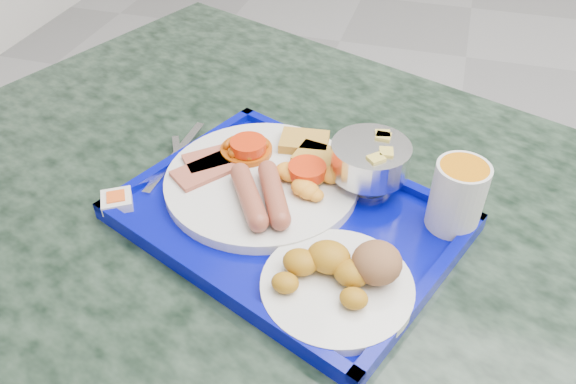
# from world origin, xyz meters

# --- Properties ---
(table) EXTENTS (1.58, 1.32, 0.84)m
(table) POSITION_xyz_m (-0.91, -0.31, 0.62)
(table) COLOR slate
(table) RESTS_ON floor
(tray) EXTENTS (0.49, 0.43, 0.02)m
(tray) POSITION_xyz_m (-0.95, -0.30, 0.85)
(tray) COLOR #030899
(tray) RESTS_ON table
(main_plate) EXTENTS (0.26, 0.26, 0.04)m
(main_plate) POSITION_xyz_m (-1.00, -0.25, 0.86)
(main_plate) COLOR silver
(main_plate) RESTS_ON tray
(bread_plate) EXTENTS (0.17, 0.17, 0.06)m
(bread_plate) POSITION_xyz_m (-0.86, -0.40, 0.87)
(bread_plate) COLOR silver
(bread_plate) RESTS_ON tray
(fruit_bowl) EXTENTS (0.10, 0.10, 0.07)m
(fruit_bowl) POSITION_xyz_m (-0.87, -0.21, 0.90)
(fruit_bowl) COLOR silver
(fruit_bowl) RESTS_ON tray
(juice_cup) EXTENTS (0.07, 0.07, 0.09)m
(juice_cup) POSITION_xyz_m (-0.75, -0.26, 0.90)
(juice_cup) COLOR silver
(juice_cup) RESTS_ON tray
(spoon) EXTENTS (0.10, 0.16, 0.01)m
(spoon) POSITION_xyz_m (-1.11, -0.18, 0.86)
(spoon) COLOR silver
(spoon) RESTS_ON tray
(knife) EXTENTS (0.02, 0.18, 0.00)m
(knife) POSITION_xyz_m (-1.15, -0.23, 0.85)
(knife) COLOR silver
(knife) RESTS_ON tray
(jam_packet) EXTENTS (0.05, 0.05, 0.02)m
(jam_packet) POSITION_xyz_m (-1.18, -0.34, 0.86)
(jam_packet) COLOR silver
(jam_packet) RESTS_ON tray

